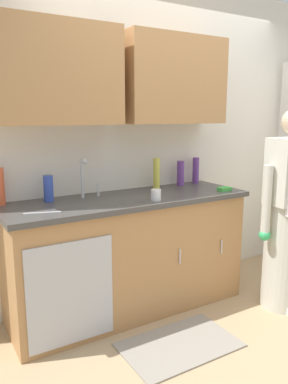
% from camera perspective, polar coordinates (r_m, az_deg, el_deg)
% --- Properties ---
extents(ground_plane, '(9.00, 9.00, 0.00)m').
position_cam_1_polar(ground_plane, '(3.12, 13.84, -19.12)').
color(ground_plane, tan).
extents(kitchen_wall_with_uppers, '(4.80, 0.44, 2.70)m').
position_cam_1_polar(kitchen_wall_with_uppers, '(3.39, 1.33, 9.80)').
color(kitchen_wall_with_uppers, silver).
rests_on(kitchen_wall_with_uppers, ground).
extents(counter_cabinet, '(1.90, 0.62, 0.90)m').
position_cam_1_polar(counter_cabinet, '(3.13, -2.35, -9.55)').
color(counter_cabinet, '#B27F4C').
rests_on(counter_cabinet, ground).
extents(countertop, '(1.96, 0.66, 0.04)m').
position_cam_1_polar(countertop, '(3.00, -2.39, -1.12)').
color(countertop, '#474442').
rests_on(countertop, counter_cabinet).
extents(sink, '(0.50, 0.36, 0.35)m').
position_cam_1_polar(sink, '(2.89, -7.32, -1.59)').
color(sink, '#B7BABF').
rests_on(sink, counter_cabinet).
extents(person_at_sink, '(0.55, 0.34, 1.62)m').
position_cam_1_polar(person_at_sink, '(3.30, 20.51, -4.79)').
color(person_at_sink, white).
rests_on(person_at_sink, ground).
extents(floor_mat, '(0.80, 0.50, 0.01)m').
position_cam_1_polar(floor_mat, '(2.87, 5.28, -21.71)').
color(floor_mat, gray).
rests_on(floor_mat, ground).
extents(bottle_cleaner_spray, '(0.07, 0.07, 0.19)m').
position_cam_1_polar(bottle_cleaner_spray, '(2.91, -14.05, 0.50)').
color(bottle_cleaner_spray, '#334CB2').
rests_on(bottle_cleaner_spray, countertop).
extents(bottle_dish_liquid, '(0.06, 0.06, 0.24)m').
position_cam_1_polar(bottle_dish_liquid, '(3.63, 7.71, 3.22)').
color(bottle_dish_liquid, '#66388C').
rests_on(bottle_dish_liquid, countertop).
extents(bottle_soap, '(0.07, 0.07, 0.22)m').
position_cam_1_polar(bottle_soap, '(3.48, 5.46, 2.80)').
color(bottle_soap, '#66388C').
rests_on(bottle_soap, countertop).
extents(bottle_water_tall, '(0.06, 0.06, 0.27)m').
position_cam_1_polar(bottle_water_tall, '(3.30, 1.88, 2.76)').
color(bottle_water_tall, '#D8D14C').
rests_on(bottle_water_tall, countertop).
extents(cup_by_sink, '(0.08, 0.08, 0.08)m').
position_cam_1_polar(cup_by_sink, '(2.87, 1.79, -0.44)').
color(cup_by_sink, white).
rests_on(cup_by_sink, countertop).
extents(knife_on_counter, '(0.24, 0.10, 0.01)m').
position_cam_1_polar(knife_on_counter, '(2.59, -14.92, -3.02)').
color(knife_on_counter, silver).
rests_on(knife_on_counter, countertop).
extents(sponge, '(0.11, 0.07, 0.03)m').
position_cam_1_polar(sponge, '(3.31, 11.88, 0.45)').
color(sponge, '#4CBF4C').
rests_on(sponge, countertop).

